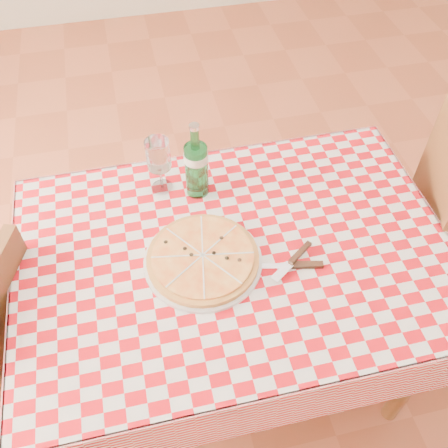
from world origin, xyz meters
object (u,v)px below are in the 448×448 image
object	(u,v)px
dining_table	(235,270)
pizza_plate	(203,258)
wine_glass	(160,166)
water_bottle	(196,160)

from	to	relation	value
dining_table	pizza_plate	xyz separation A→B (m)	(-0.10, -0.02, 0.12)
dining_table	wine_glass	world-z (taller)	wine_glass
dining_table	water_bottle	world-z (taller)	water_bottle
dining_table	wine_glass	bearing A→B (deg)	119.06
wine_glass	pizza_plate	bearing A→B (deg)	-77.83
pizza_plate	dining_table	bearing A→B (deg)	11.11
dining_table	pizza_plate	world-z (taller)	pizza_plate
dining_table	pizza_plate	size ratio (longest dim) A/B	3.47
dining_table	water_bottle	distance (m)	0.36
water_bottle	dining_table	bearing A→B (deg)	-77.17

